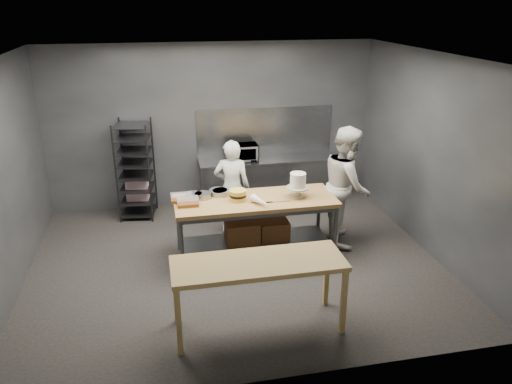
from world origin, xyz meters
The scene contains 16 objects.
ground centered at (0.00, 0.00, 0.00)m, with size 6.00×6.00×0.00m, color black.
back_wall centered at (0.00, 2.50, 1.50)m, with size 6.00×0.04×3.00m, color #4C4F54.
work_table centered at (0.35, 0.23, 0.57)m, with size 2.40×0.90×0.92m.
near_counter centered at (0.00, -1.60, 0.81)m, with size 2.00×0.70×0.90m.
back_counter centered at (1.00, 2.18, 0.45)m, with size 2.60×0.60×0.90m.
splashback_panel centered at (1.00, 2.48, 1.35)m, with size 2.60×0.02×0.90m, color slate.
speed_rack centered at (-1.43, 2.10, 0.86)m, with size 0.69×0.73×1.75m.
chef_behind centered at (0.12, 1.05, 0.81)m, with size 0.59×0.39×1.61m, color white.
chef_right centered at (1.86, 0.42, 0.95)m, with size 0.92×0.72×1.90m, color silver.
microwave centered at (0.51, 2.18, 1.05)m, with size 0.54×0.37×0.30m, color black.
frosted_cake_stand centered at (0.98, 0.17, 1.15)m, with size 0.34×0.34×0.37m.
layer_cake centered at (0.08, 0.22, 1.00)m, with size 0.25×0.25×0.16m.
cake_pans centered at (-0.30, 0.47, 0.96)m, with size 0.68×0.36×0.07m.
piping_bag centered at (0.37, -0.04, 0.98)m, with size 0.12×0.12×0.38m, color white.
offset_spatula centered at (0.60, 0.03, 0.93)m, with size 0.37×0.02×0.02m.
pastry_clamshells centered at (-0.70, 0.26, 0.98)m, with size 0.39×0.39×0.11m.
Camera 1 is at (-1.04, -6.51, 3.72)m, focal length 35.00 mm.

